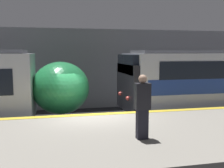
% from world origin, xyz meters
% --- Properties ---
extents(ground_plane, '(120.00, 120.00, 0.00)m').
position_xyz_m(ground_plane, '(0.00, 0.00, 0.00)').
color(ground_plane, black).
extents(platform, '(40.00, 4.71, 1.15)m').
position_xyz_m(platform, '(0.00, -2.35, 0.57)').
color(platform, gray).
rests_on(platform, ground).
extents(station_rear_barrier, '(50.00, 0.15, 4.69)m').
position_xyz_m(station_rear_barrier, '(0.00, 6.30, 2.35)').
color(station_rear_barrier, gray).
rests_on(station_rear_barrier, ground).
extents(person_waiting, '(0.38, 0.24, 1.64)m').
position_xyz_m(person_waiting, '(0.80, -2.99, 2.00)').
color(person_waiting, black).
rests_on(person_waiting, platform).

